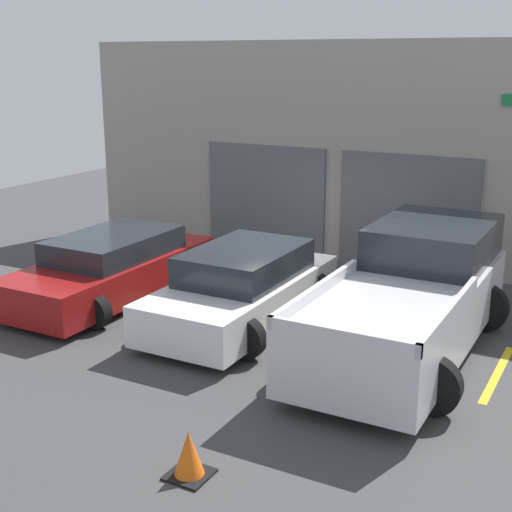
# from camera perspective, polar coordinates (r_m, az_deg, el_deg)

# --- Properties ---
(ground_plane) EXTENTS (28.00, 28.00, 0.00)m
(ground_plane) POSITION_cam_1_polar(r_m,az_deg,el_deg) (13.80, 2.04, -3.38)
(ground_plane) COLOR #3D3D3F
(shophouse_building) EXTENTS (13.46, 0.68, 4.86)m
(shophouse_building) POSITION_cam_1_polar(r_m,az_deg,el_deg) (16.20, 7.36, 8.07)
(shophouse_building) COLOR #9E9389
(shophouse_building) RESTS_ON ground
(pickup_truck) EXTENTS (2.57, 5.42, 1.83)m
(pickup_truck) POSITION_cam_1_polar(r_m,az_deg,el_deg) (11.46, 12.31, -3.24)
(pickup_truck) COLOR silver
(pickup_truck) RESTS_ON ground
(sedan_white) EXTENTS (2.25, 4.25, 1.34)m
(sedan_white) POSITION_cam_1_polar(r_m,az_deg,el_deg) (12.34, -1.05, -2.61)
(sedan_white) COLOR white
(sedan_white) RESTS_ON ground
(sedan_side) EXTENTS (2.19, 4.59, 1.25)m
(sedan_side) POSITION_cam_1_polar(r_m,az_deg,el_deg) (13.94, -11.42, -0.93)
(sedan_side) COLOR maroon
(sedan_side) RESTS_ON ground
(parking_stripe_far_left) EXTENTS (0.12, 2.20, 0.01)m
(parking_stripe_far_left) POSITION_cam_1_polar(r_m,az_deg,el_deg) (15.03, -15.60, -2.35)
(parking_stripe_far_left) COLOR gold
(parking_stripe_far_left) RESTS_ON ground
(parking_stripe_left) EXTENTS (0.12, 2.20, 0.01)m
(parking_stripe_left) POSITION_cam_1_polar(r_m,az_deg,el_deg) (13.26, -6.54, -4.28)
(parking_stripe_left) COLOR gold
(parking_stripe_left) RESTS_ON ground
(parking_stripe_centre) EXTENTS (0.12, 2.20, 0.01)m
(parking_stripe_centre) POSITION_cam_1_polar(r_m,az_deg,el_deg) (11.93, 4.97, -6.54)
(parking_stripe_centre) COLOR gold
(parking_stripe_centre) RESTS_ON ground
(parking_stripe_right) EXTENTS (0.12, 2.20, 0.01)m
(parking_stripe_right) POSITION_cam_1_polar(r_m,az_deg,el_deg) (11.21, 18.75, -8.88)
(parking_stripe_right) COLOR gold
(parking_stripe_right) RESTS_ON ground
(traffic_cone) EXTENTS (0.47, 0.47, 0.55)m
(traffic_cone) POSITION_cam_1_polar(r_m,az_deg,el_deg) (8.20, -5.38, -15.61)
(traffic_cone) COLOR black
(traffic_cone) RESTS_ON ground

